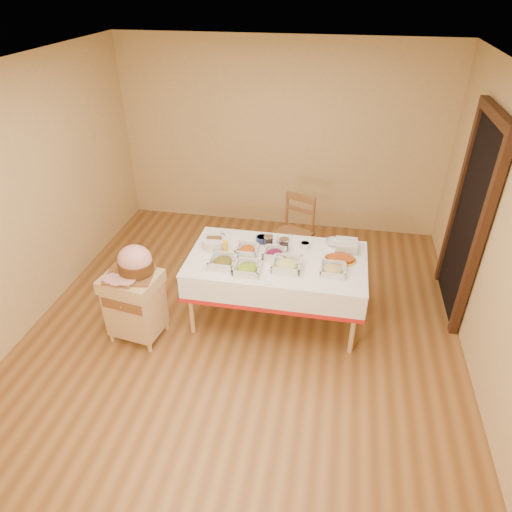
{
  "coord_description": "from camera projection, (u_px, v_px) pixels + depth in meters",
  "views": [
    {
      "loc": [
        0.82,
        -3.6,
        3.28
      ],
      "look_at": [
        0.1,
        0.2,
        0.82
      ],
      "focal_mm": 32.0,
      "sensor_mm": 36.0,
      "label": 1
    }
  ],
  "objects": [
    {
      "name": "room_shell",
      "position": [
        241.0,
        223.0,
        4.18
      ],
      "size": [
        5.0,
        5.0,
        5.0
      ],
      "color": "brown",
      "rests_on": "ground"
    },
    {
      "name": "doorway",
      "position": [
        470.0,
        217.0,
        4.68
      ],
      "size": [
        0.09,
        1.1,
        2.2
      ],
      "color": "black",
      "rests_on": "ground"
    },
    {
      "name": "dining_table",
      "position": [
        277.0,
        271.0,
        4.75
      ],
      "size": [
        1.82,
        1.02,
        0.76
      ],
      "color": "tan",
      "rests_on": "ground"
    },
    {
      "name": "butcher_cart",
      "position": [
        135.0,
        303.0,
        4.58
      ],
      "size": [
        0.59,
        0.52,
        0.75
      ],
      "color": "tan",
      "rests_on": "ground"
    },
    {
      "name": "dining_chair",
      "position": [
        294.0,
        233.0,
        5.66
      ],
      "size": [
        0.55,
        0.54,
        0.96
      ],
      "color": "brown",
      "rests_on": "ground"
    },
    {
      "name": "ham_on_board",
      "position": [
        134.0,
        263.0,
        4.36
      ],
      "size": [
        0.47,
        0.45,
        0.31
      ],
      "color": "brown",
      "rests_on": "butcher_cart"
    },
    {
      "name": "serving_dish_a",
      "position": [
        223.0,
        262.0,
        4.55
      ],
      "size": [
        0.27,
        0.26,
        0.11
      ],
      "color": "silver",
      "rests_on": "dining_table"
    },
    {
      "name": "serving_dish_b",
      "position": [
        247.0,
        268.0,
        4.45
      ],
      "size": [
        0.26,
        0.26,
        0.11
      ],
      "color": "silver",
      "rests_on": "dining_table"
    },
    {
      "name": "serving_dish_c",
      "position": [
        287.0,
        265.0,
        4.5
      ],
      "size": [
        0.28,
        0.28,
        0.12
      ],
      "color": "silver",
      "rests_on": "dining_table"
    },
    {
      "name": "serving_dish_d",
      "position": [
        333.0,
        269.0,
        4.44
      ],
      "size": [
        0.25,
        0.25,
        0.09
      ],
      "color": "silver",
      "rests_on": "dining_table"
    },
    {
      "name": "serving_dish_e",
      "position": [
        247.0,
        250.0,
        4.74
      ],
      "size": [
        0.24,
        0.23,
        0.11
      ],
      "color": "silver",
      "rests_on": "dining_table"
    },
    {
      "name": "serving_dish_f",
      "position": [
        275.0,
        253.0,
        4.68
      ],
      "size": [
        0.24,
        0.23,
        0.11
      ],
      "color": "silver",
      "rests_on": "dining_table"
    },
    {
      "name": "small_bowl_left",
      "position": [
        221.0,
        237.0,
        4.98
      ],
      "size": [
        0.11,
        0.11,
        0.05
      ],
      "color": "silver",
      "rests_on": "dining_table"
    },
    {
      "name": "small_bowl_mid",
      "position": [
        262.0,
        239.0,
        4.93
      ],
      "size": [
        0.14,
        0.14,
        0.06
      ],
      "color": "navy",
      "rests_on": "dining_table"
    },
    {
      "name": "small_bowl_right",
      "position": [
        305.0,
        245.0,
        4.83
      ],
      "size": [
        0.11,
        0.11,
        0.06
      ],
      "color": "silver",
      "rests_on": "dining_table"
    },
    {
      "name": "bowl_white_imported",
      "position": [
        283.0,
        239.0,
        4.95
      ],
      "size": [
        0.16,
        0.16,
        0.04
      ],
      "primitive_type": "imported",
      "rotation": [
        0.0,
        0.0,
        0.12
      ],
      "color": "silver",
      "rests_on": "dining_table"
    },
    {
      "name": "bowl_small_imported",
      "position": [
        333.0,
        242.0,
        4.89
      ],
      "size": [
        0.21,
        0.21,
        0.05
      ],
      "primitive_type": "imported",
      "rotation": [
        0.0,
        0.0,
        0.35
      ],
      "color": "silver",
      "rests_on": "dining_table"
    },
    {
      "name": "preserve_jar_left",
      "position": [
        269.0,
        242.0,
        4.83
      ],
      "size": [
        0.1,
        0.1,
        0.13
      ],
      "color": "silver",
      "rests_on": "dining_table"
    },
    {
      "name": "preserve_jar_right",
      "position": [
        284.0,
        245.0,
        4.78
      ],
      "size": [
        0.1,
        0.1,
        0.13
      ],
      "color": "silver",
      "rests_on": "dining_table"
    },
    {
      "name": "mustard_bottle",
      "position": [
        225.0,
        246.0,
        4.73
      ],
      "size": [
        0.05,
        0.05,
        0.16
      ],
      "color": "yellow",
      "rests_on": "dining_table"
    },
    {
      "name": "bread_basket",
      "position": [
        214.0,
        242.0,
        4.84
      ],
      "size": [
        0.26,
        0.26,
        0.12
      ],
      "color": "silver",
      "rests_on": "dining_table"
    },
    {
      "name": "plate_stack",
      "position": [
        346.0,
        246.0,
        4.78
      ],
      "size": [
        0.23,
        0.23,
        0.1
      ],
      "color": "silver",
      "rests_on": "dining_table"
    },
    {
      "name": "brass_platter",
      "position": [
        340.0,
        259.0,
        4.62
      ],
      "size": [
        0.31,
        0.23,
        0.04
      ],
      "color": "gold",
      "rests_on": "dining_table"
    }
  ]
}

